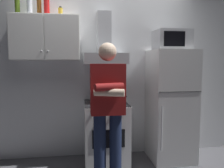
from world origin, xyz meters
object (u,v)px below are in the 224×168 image
at_px(upper_cabinet, 46,38).
at_px(range_hood, 105,50).
at_px(cooking_pot, 117,99).
at_px(bottle_beer_brown, 39,6).
at_px(bottle_soda_red, 47,7).
at_px(bottle_olive_oil, 17,6).
at_px(person_standing, 108,109).
at_px(bottle_spice_jar, 60,12).
at_px(bottle_vodka_clear, 29,3).
at_px(stove_oven, 106,133).
at_px(refrigerator, 171,105).
at_px(microwave, 172,40).

distance_m(upper_cabinet, range_hood, 0.81).
bearing_deg(cooking_pot, upper_cabinet, 165.27).
xyz_separation_m(cooking_pot, bottle_beer_brown, (-1.02, 0.29, 1.25)).
height_order(upper_cabinet, bottle_soda_red, bottle_soda_red).
bearing_deg(range_hood, bottle_olive_oil, 178.55).
bearing_deg(bottle_soda_red, person_standing, -45.83).
distance_m(bottle_spice_jar, bottle_beer_brown, 0.30).
distance_m(range_hood, bottle_soda_red, 0.97).
bearing_deg(cooking_pot, person_standing, -110.30).
bearing_deg(bottle_vodka_clear, bottle_olive_oil, 172.36).
relative_size(person_standing, cooking_pot, 5.83).
distance_m(stove_oven, bottle_soda_red, 1.91).
bearing_deg(bottle_vodka_clear, bottle_spice_jar, -0.10).
height_order(range_hood, refrigerator, range_hood).
height_order(person_standing, bottle_soda_red, bottle_soda_red).
distance_m(stove_oven, cooking_pot, 0.52).
height_order(person_standing, bottle_vodka_clear, bottle_vodka_clear).
relative_size(bottle_vodka_clear, bottle_soda_red, 1.28).
height_order(upper_cabinet, range_hood, range_hood).
distance_m(range_hood, microwave, 0.97).
bearing_deg(range_hood, stove_oven, -90.00).
bearing_deg(stove_oven, bottle_soda_red, 169.03).
bearing_deg(microwave, cooking_pot, -170.43).
xyz_separation_m(bottle_vodka_clear, bottle_olive_oil, (-0.16, 0.02, -0.03)).
xyz_separation_m(stove_oven, bottle_soda_red, (-0.79, 0.15, 1.74)).
relative_size(cooking_pot, bottle_olive_oil, 1.07).
xyz_separation_m(refrigerator, person_standing, (-1.00, -0.61, 0.10)).
distance_m(cooking_pot, bottle_vodka_clear, 1.73).
distance_m(upper_cabinet, bottle_olive_oil, 0.56).
bearing_deg(bottle_olive_oil, bottle_soda_red, -0.54).
xyz_separation_m(refrigerator, microwave, (-0.00, 0.02, 0.94)).
height_order(upper_cabinet, bottle_beer_brown, bottle_beer_brown).
relative_size(refrigerator, person_standing, 0.98).
relative_size(upper_cabinet, stove_oven, 1.03).
bearing_deg(microwave, bottle_spice_jar, 175.78).
bearing_deg(person_standing, stove_oven, 85.28).
relative_size(upper_cabinet, cooking_pot, 3.20).
bearing_deg(range_hood, bottle_soda_red, 178.12).
bearing_deg(bottle_beer_brown, bottle_vodka_clear, -163.23).
bearing_deg(microwave, range_hood, 173.54).
xyz_separation_m(refrigerator, bottle_vodka_clear, (-1.95, 0.13, 1.41)).
height_order(cooking_pot, bottle_soda_red, bottle_soda_red).
distance_m(upper_cabinet, person_standing, 1.35).
bearing_deg(upper_cabinet, person_standing, -44.26).
height_order(upper_cabinet, person_standing, upper_cabinet).
distance_m(bottle_olive_oil, bottle_soda_red, 0.38).
xyz_separation_m(upper_cabinet, microwave, (1.75, -0.11, -0.01)).
bearing_deg(bottle_beer_brown, bottle_spice_jar, -7.23).
relative_size(refrigerator, bottle_soda_red, 6.26).
relative_size(refrigerator, bottle_olive_oil, 6.10).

